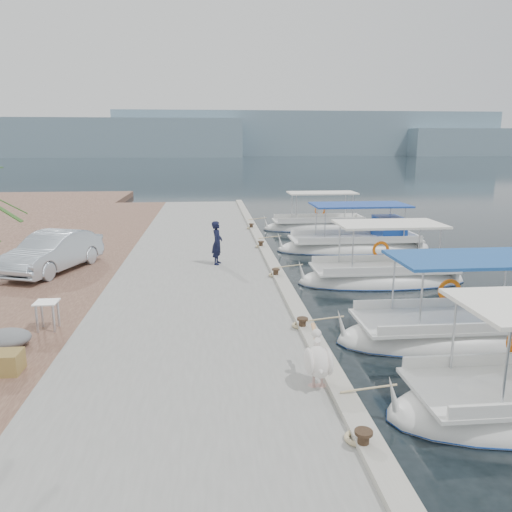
{
  "coord_description": "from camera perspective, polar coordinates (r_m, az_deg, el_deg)",
  "views": [
    {
      "loc": [
        -2.6,
        -15.06,
        5.05
      ],
      "look_at": [
        -1.0,
        1.9,
        1.2
      ],
      "focal_mm": 35.0,
      "sensor_mm": 36.0,
      "label": 1
    }
  ],
  "objects": [
    {
      "name": "wooden_crate",
      "position": [
        11.5,
        -26.55,
        -10.82
      ],
      "size": [
        0.55,
        0.55,
        0.44
      ],
      "primitive_type": "cube",
      "color": "olive",
      "rests_on": "cobblestone_strip"
    },
    {
      "name": "concrete_quay",
      "position": [
        20.63,
        -6.35,
        -0.8
      ],
      "size": [
        6.0,
        40.0,
        0.5
      ],
      "primitive_type": "cube",
      "color": "gray",
      "rests_on": "ground"
    },
    {
      "name": "folding_table",
      "position": [
        13.49,
        -22.77,
        -5.67
      ],
      "size": [
        0.55,
        0.55,
        0.73
      ],
      "color": "silver",
      "rests_on": "cobblestone_strip"
    },
    {
      "name": "pelican",
      "position": [
        9.75,
        7.11,
        -11.71
      ],
      "size": [
        0.51,
        1.33,
        1.03
      ],
      "color": "tan",
      "rests_on": "concrete_quay"
    },
    {
      "name": "tarp_bundle",
      "position": [
        12.89,
        -26.64,
        -8.41
      ],
      "size": [
        1.1,
        0.9,
        0.4
      ],
      "primitive_type": "ellipsoid",
      "color": "slate",
      "rests_on": "cobblestone_strip"
    },
    {
      "name": "fishing_caique_c",
      "position": [
        19.17,
        14.19,
        -2.55
      ],
      "size": [
        6.33,
        2.39,
        2.83
      ],
      "color": "silver",
      "rests_on": "ground"
    },
    {
      "name": "quay_curb",
      "position": [
        20.7,
        1.34,
        0.2
      ],
      "size": [
        0.44,
        40.0,
        0.12
      ],
      "primitive_type": "cube",
      "color": "#A29F90",
      "rests_on": "concrete_quay"
    },
    {
      "name": "distant_hills",
      "position": [
        218.95,
        3.15,
        13.39
      ],
      "size": [
        330.0,
        60.0,
        18.0
      ],
      "color": "#728D9E",
      "rests_on": "ground"
    },
    {
      "name": "fisherman",
      "position": [
        19.15,
        -4.47,
        1.51
      ],
      "size": [
        0.52,
        0.68,
        1.68
      ],
      "primitive_type": "imported",
      "rotation": [
        0.0,
        0.0,
        1.36
      ],
      "color": "black",
      "rests_on": "concrete_quay"
    },
    {
      "name": "fishing_caique_b",
      "position": [
        14.3,
        21.93,
        -8.39
      ],
      "size": [
        6.46,
        2.47,
        2.83
      ],
      "color": "silver",
      "rests_on": "ground"
    },
    {
      "name": "fishing_caique_e",
      "position": [
        30.29,
        7.15,
        3.28
      ],
      "size": [
        6.69,
        2.13,
        2.83
      ],
      "color": "silver",
      "rests_on": "ground"
    },
    {
      "name": "fishing_caique_d",
      "position": [
        24.71,
        11.39,
        1.13
      ],
      "size": [
        7.58,
        2.63,
        2.83
      ],
      "color": "silver",
      "rests_on": "ground"
    },
    {
      "name": "parked_car",
      "position": [
        19.51,
        -22.19,
        0.45
      ],
      "size": [
        2.9,
        4.62,
        1.44
      ],
      "primitive_type": "imported",
      "rotation": [
        0.0,
        0.0,
        -0.34
      ],
      "color": "silver",
      "rests_on": "cobblestone_strip"
    },
    {
      "name": "cobblestone_strip",
      "position": [
        21.32,
        -19.91,
        -1.05
      ],
      "size": [
        4.0,
        40.0,
        0.5
      ],
      "primitive_type": "cube",
      "color": "brown",
      "rests_on": "ground"
    },
    {
      "name": "ground",
      "position": [
        16.1,
        4.21,
        -5.59
      ],
      "size": [
        400.0,
        400.0,
        0.0
      ],
      "primitive_type": "plane",
      "color": "black",
      "rests_on": "ground"
    },
    {
      "name": "mooring_bollards",
      "position": [
        17.27,
        2.27,
        -1.89
      ],
      "size": [
        0.28,
        20.28,
        0.33
      ],
      "color": "black",
      "rests_on": "concrete_quay"
    }
  ]
}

